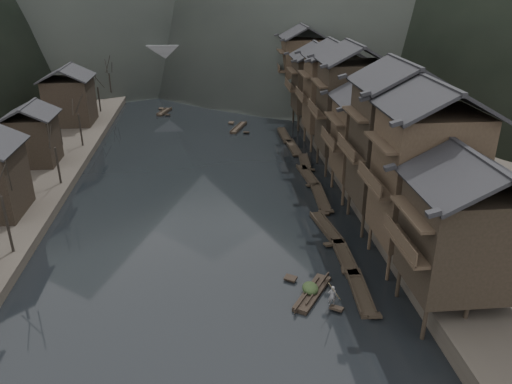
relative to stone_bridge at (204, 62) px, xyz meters
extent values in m
plane|color=black|center=(0.00, -72.00, -5.11)|extent=(300.00, 300.00, 0.00)
cube|color=#2D2823|center=(35.00, -32.00, -4.21)|extent=(40.00, 200.00, 1.80)
cylinder|color=black|center=(14.20, -82.40, -3.81)|extent=(0.30, 0.30, 2.90)
cylinder|color=black|center=(14.20, -77.60, -3.81)|extent=(0.30, 0.30, 2.90)
cylinder|color=black|center=(16.95, -82.40, -3.81)|extent=(0.30, 0.30, 2.90)
cylinder|color=black|center=(16.95, -77.60, -3.81)|extent=(0.30, 0.30, 2.90)
cube|color=black|center=(17.30, -80.00, 1.04)|extent=(7.00, 6.00, 7.09)
cube|color=#2E2319|center=(13.30, -80.00, 0.68)|extent=(1.20, 5.70, 0.25)
cylinder|color=#2E2319|center=(14.20, -75.40, -3.81)|extent=(0.30, 0.30, 2.90)
cylinder|color=#2E2319|center=(14.20, -70.60, -3.81)|extent=(0.30, 0.30, 2.90)
cylinder|color=#2E2319|center=(16.95, -75.40, -3.81)|extent=(0.30, 0.30, 2.90)
cylinder|color=#2E2319|center=(16.95, -70.60, -3.81)|extent=(0.30, 0.30, 2.90)
cube|color=#2E2319|center=(17.30, -73.00, 2.65)|extent=(7.00, 6.00, 10.31)
cube|color=#2E2319|center=(13.30, -73.00, 2.13)|extent=(1.20, 5.70, 0.25)
cylinder|color=black|center=(14.20, -68.40, -3.81)|extent=(0.30, 0.30, 2.90)
cylinder|color=black|center=(14.20, -63.60, -3.81)|extent=(0.30, 0.30, 2.90)
cylinder|color=black|center=(16.95, -68.40, -3.81)|extent=(0.30, 0.30, 2.90)
cylinder|color=black|center=(16.95, -63.60, -3.81)|extent=(0.30, 0.30, 2.90)
cube|color=black|center=(17.30, -66.00, 2.86)|extent=(7.00, 6.00, 10.74)
cube|color=#2E2319|center=(13.30, -66.00, 2.32)|extent=(1.20, 5.70, 0.25)
cylinder|color=#2E2319|center=(14.20, -61.40, -3.81)|extent=(0.30, 0.30, 2.90)
cylinder|color=#2E2319|center=(14.20, -56.60, -3.81)|extent=(0.30, 0.30, 2.90)
cylinder|color=#2E2319|center=(16.95, -61.40, -3.81)|extent=(0.30, 0.30, 2.90)
cylinder|color=#2E2319|center=(16.95, -56.60, -3.81)|extent=(0.30, 0.30, 2.90)
cube|color=#2E2319|center=(17.30, -59.00, 1.35)|extent=(7.00, 6.00, 7.72)
cube|color=#2E2319|center=(13.30, -59.00, 0.97)|extent=(1.20, 5.70, 0.25)
cylinder|color=black|center=(14.20, -53.40, -3.81)|extent=(0.30, 0.30, 2.90)
cylinder|color=black|center=(14.20, -48.60, -3.81)|extent=(0.30, 0.30, 2.90)
cylinder|color=black|center=(16.95, -53.40, -3.81)|extent=(0.30, 0.30, 2.90)
cylinder|color=black|center=(16.95, -48.60, -3.81)|extent=(0.30, 0.30, 2.90)
cube|color=black|center=(17.30, -51.00, 2.68)|extent=(7.00, 6.00, 10.38)
cube|color=#2E2319|center=(13.30, -51.00, 2.16)|extent=(1.20, 5.70, 0.25)
cylinder|color=#2E2319|center=(14.20, -44.40, -3.81)|extent=(0.30, 0.30, 2.90)
cylinder|color=#2E2319|center=(14.20, -39.60, -3.81)|extent=(0.30, 0.30, 2.90)
cylinder|color=#2E2319|center=(16.95, -44.40, -3.81)|extent=(0.30, 0.30, 2.90)
cylinder|color=#2E2319|center=(16.95, -39.60, -3.81)|extent=(0.30, 0.30, 2.90)
cube|color=#2E2319|center=(17.30, -42.00, 2.26)|extent=(7.00, 6.00, 9.54)
cube|color=#2E2319|center=(13.30, -42.00, 1.78)|extent=(1.20, 5.70, 0.25)
cylinder|color=black|center=(14.20, -34.40, -3.81)|extent=(0.30, 0.30, 2.90)
cylinder|color=black|center=(14.20, -29.60, -3.81)|extent=(0.30, 0.30, 2.90)
cylinder|color=black|center=(16.95, -34.40, -3.81)|extent=(0.30, 0.30, 2.90)
cylinder|color=black|center=(16.95, -29.60, -3.81)|extent=(0.30, 0.30, 2.90)
cube|color=black|center=(17.30, -32.00, 1.45)|extent=(7.00, 6.00, 7.93)
cube|color=#2E2319|center=(13.30, -32.00, 1.06)|extent=(1.20, 5.70, 0.25)
cylinder|color=#2E2319|center=(14.20, -22.40, -3.81)|extent=(0.30, 0.30, 2.90)
cylinder|color=#2E2319|center=(14.20, -17.60, -3.81)|extent=(0.30, 0.30, 2.90)
cylinder|color=#2E2319|center=(16.95, -22.40, -3.81)|extent=(0.30, 0.30, 2.90)
cylinder|color=#2E2319|center=(16.95, -17.60, -3.81)|extent=(0.30, 0.30, 2.90)
cube|color=#2E2319|center=(17.30, -20.00, 2.20)|extent=(7.00, 6.00, 9.43)
cube|color=#2E2319|center=(13.30, -20.00, 1.73)|extent=(1.20, 5.70, 0.25)
cube|color=black|center=(-20.50, -48.00, -1.01)|extent=(5.00, 5.00, 5.80)
cube|color=black|center=(-20.50, -30.00, -0.51)|extent=(6.50, 6.50, 6.80)
cylinder|color=black|center=(-17.00, -54.83, -1.85)|extent=(0.24, 0.24, 4.12)
cylinder|color=black|center=(-17.00, -41.54, -1.74)|extent=(0.24, 0.24, 4.33)
cylinder|color=black|center=(-17.00, -23.23, -1.88)|extent=(0.24, 0.24, 4.05)
cylinder|color=black|center=(-17.00, -12.63, -1.69)|extent=(0.24, 0.24, 4.43)
cube|color=black|center=(11.51, -77.05, -4.96)|extent=(1.52, 6.17, 0.30)
cube|color=black|center=(11.51, -77.05, -4.78)|extent=(1.57, 6.05, 0.10)
cube|color=black|center=(11.31, -74.13, -4.82)|extent=(0.99, 0.82, 0.33)
cube|color=black|center=(11.72, -79.98, -4.82)|extent=(0.99, 0.82, 0.33)
cube|color=black|center=(11.65, -72.02, -4.96)|extent=(1.23, 6.09, 0.30)
cube|color=black|center=(11.65, -72.02, -4.78)|extent=(1.28, 5.97, 0.10)
cube|color=black|center=(11.58, -69.11, -4.82)|extent=(0.95, 0.77, 0.33)
cube|color=black|center=(11.71, -74.94, -4.82)|extent=(0.95, 0.77, 0.33)
cube|color=black|center=(11.30, -66.67, -4.96)|extent=(2.00, 6.70, 0.30)
cube|color=black|center=(11.30, -66.67, -4.78)|extent=(2.04, 6.58, 0.10)
cube|color=black|center=(11.74, -63.53, -4.82)|extent=(1.04, 0.93, 0.34)
cube|color=black|center=(10.86, -69.82, -4.82)|extent=(1.04, 0.93, 0.34)
cube|color=black|center=(12.19, -59.62, -4.96)|extent=(1.44, 7.36, 0.30)
cube|color=black|center=(12.19, -59.62, -4.78)|extent=(1.49, 7.22, 0.10)
cube|color=black|center=(12.03, -56.11, -4.82)|extent=(0.98, 0.94, 0.36)
cube|color=black|center=(12.36, -63.12, -4.82)|extent=(0.98, 0.94, 0.36)
cube|color=black|center=(12.03, -53.22, -4.96)|extent=(1.61, 6.63, 0.30)
cube|color=black|center=(12.03, -53.22, -4.78)|extent=(1.65, 6.51, 0.10)
cube|color=black|center=(12.28, -50.07, -4.82)|extent=(0.99, 0.88, 0.34)
cube|color=black|center=(11.79, -56.36, -4.82)|extent=(0.99, 0.88, 0.34)
cube|color=black|center=(12.52, -48.70, -4.96)|extent=(1.67, 6.03, 0.30)
cube|color=black|center=(12.52, -48.70, -4.78)|extent=(1.71, 5.91, 0.10)
cube|color=black|center=(12.25, -45.86, -4.82)|extent=(1.00, 0.82, 0.32)
cube|color=black|center=(12.79, -51.55, -4.82)|extent=(1.00, 0.82, 0.32)
cube|color=black|center=(11.99, -42.85, -4.96)|extent=(1.31, 6.63, 0.30)
cube|color=black|center=(11.99, -42.85, -4.78)|extent=(1.36, 6.50, 0.10)
cube|color=black|center=(12.10, -39.68, -4.82)|extent=(0.96, 0.84, 0.34)
cube|color=black|center=(11.89, -46.01, -4.82)|extent=(0.96, 0.84, 0.34)
cube|color=black|center=(11.61, -37.14, -4.96)|extent=(1.21, 6.71, 0.30)
cube|color=black|center=(11.61, -37.14, -4.78)|extent=(1.26, 6.58, 0.10)
cube|color=black|center=(11.66, -33.92, -4.82)|extent=(0.95, 0.84, 0.34)
cube|color=black|center=(11.56, -40.35, -4.82)|extent=(0.95, 0.84, 0.34)
cube|color=black|center=(5.10, -32.39, -4.96)|extent=(3.05, 5.96, 0.30)
cube|color=black|center=(5.10, -32.39, -4.78)|extent=(3.06, 5.86, 0.10)
cube|color=black|center=(4.08, -29.70, -4.82)|extent=(1.06, 0.99, 0.33)
cube|color=black|center=(6.12, -35.08, -4.82)|extent=(1.06, 0.99, 0.33)
cube|color=black|center=(-7.16, -21.52, -4.96)|extent=(2.41, 4.83, 0.30)
cube|color=black|center=(-7.16, -21.52, -4.78)|extent=(2.43, 4.76, 0.10)
cube|color=black|center=(-7.86, -19.35, -4.82)|extent=(0.99, 0.83, 0.29)
cube|color=black|center=(-6.46, -23.69, -4.82)|extent=(0.99, 0.83, 0.29)
cube|color=black|center=(-5.46, -9.46, -4.96)|extent=(4.08, 4.88, 0.30)
cube|color=black|center=(-5.46, -9.46, -4.78)|extent=(4.05, 4.83, 0.10)
cube|color=black|center=(-7.03, -7.41, -4.82)|extent=(1.08, 1.05, 0.31)
cube|color=black|center=(-3.88, -11.51, -4.82)|extent=(1.08, 1.05, 0.31)
cube|color=#4C4C4F|center=(0.00, 0.00, 2.09)|extent=(40.00, 6.00, 1.60)
cube|color=#4C4C4F|center=(0.00, -2.70, 3.39)|extent=(40.00, 0.50, 1.00)
cube|color=#4C4C4F|center=(0.00, 2.70, 3.39)|extent=(40.00, 0.50, 1.00)
cube|color=#4C4C4F|center=(-14.00, 0.00, -1.91)|extent=(3.20, 6.00, 6.40)
cube|color=#4C4C4F|center=(-4.50, 0.00, -1.91)|extent=(3.20, 6.00, 6.40)
cube|color=#4C4C4F|center=(4.50, 0.00, -1.91)|extent=(3.20, 6.00, 6.40)
cube|color=#4C4C4F|center=(14.00, 0.00, -1.91)|extent=(3.20, 6.00, 6.40)
cube|color=black|center=(7.91, -76.87, -4.96)|extent=(3.74, 4.91, 0.30)
cube|color=black|center=(7.91, -76.87, -4.78)|extent=(3.73, 4.85, 0.10)
cube|color=black|center=(6.56, -74.80, -4.82)|extent=(1.14, 1.05, 0.30)
cube|color=black|center=(9.25, -78.93, -4.82)|extent=(1.14, 1.05, 0.30)
ellipsoid|color=black|center=(7.77, -76.65, -4.30)|extent=(1.23, 1.61, 0.74)
imported|color=#59595B|center=(8.97, -78.50, -3.85)|extent=(0.62, 0.42, 1.64)
cylinder|color=#8C7A51|center=(9.17, -78.50, -1.54)|extent=(1.62, 2.00, 2.99)
camera|label=1|loc=(0.69, -107.68, 17.18)|focal=35.00mm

